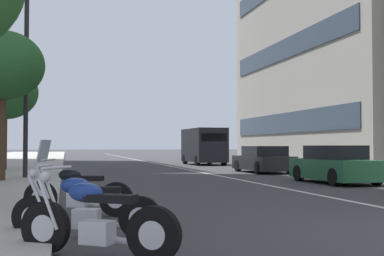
{
  "coord_description": "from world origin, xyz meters",
  "views": [
    {
      "loc": [
        -6.58,
        6.87,
        1.37
      ],
      "look_at": [
        10.01,
        2.91,
        1.95
      ],
      "focal_mm": 49.69,
      "sensor_mm": 36.0,
      "label": 1
    }
  ],
  "objects_px": {
    "motorcycle_second_in_row": "(76,193)",
    "street_tree_far_plaza": "(3,66)",
    "car_lead_in_lane": "(335,166)",
    "car_mid_block_traffic": "(263,160)",
    "motorcycle_nearest_camera": "(85,211)",
    "delivery_van_ahead": "(204,145)",
    "street_lamp_with_banners": "(34,53)",
    "street_tree_by_lamp_post": "(5,92)",
    "motorcycle_far_end_row": "(96,223)"
  },
  "relations": [
    {
      "from": "motorcycle_second_in_row",
      "to": "street_tree_far_plaza",
      "type": "height_order",
      "value": "street_tree_far_plaza"
    },
    {
      "from": "car_lead_in_lane",
      "to": "car_mid_block_traffic",
      "type": "distance_m",
      "value": 7.86
    },
    {
      "from": "motorcycle_nearest_camera",
      "to": "street_tree_far_plaza",
      "type": "distance_m",
      "value": 12.65
    },
    {
      "from": "delivery_van_ahead",
      "to": "car_mid_block_traffic",
      "type": "bearing_deg",
      "value": 179.1
    },
    {
      "from": "street_tree_far_plaza",
      "to": "street_lamp_with_banners",
      "type": "bearing_deg",
      "value": -28.61
    },
    {
      "from": "car_lead_in_lane",
      "to": "street_tree_by_lamp_post",
      "type": "relative_size",
      "value": 0.77
    },
    {
      "from": "car_mid_block_traffic",
      "to": "street_tree_by_lamp_post",
      "type": "distance_m",
      "value": 13.78
    },
    {
      "from": "street_lamp_with_banners",
      "to": "street_tree_far_plaza",
      "type": "relative_size",
      "value": 1.53
    },
    {
      "from": "motorcycle_second_in_row",
      "to": "delivery_van_ahead",
      "type": "height_order",
      "value": "delivery_van_ahead"
    },
    {
      "from": "delivery_van_ahead",
      "to": "street_tree_far_plaza",
      "type": "distance_m",
      "value": 21.56
    },
    {
      "from": "street_tree_by_lamp_post",
      "to": "motorcycle_far_end_row",
      "type": "bearing_deg",
      "value": -171.28
    },
    {
      "from": "car_mid_block_traffic",
      "to": "street_lamp_with_banners",
      "type": "distance_m",
      "value": 12.63
    },
    {
      "from": "motorcycle_far_end_row",
      "to": "motorcycle_nearest_camera",
      "type": "bearing_deg",
      "value": -52.76
    },
    {
      "from": "car_lead_in_lane",
      "to": "street_tree_by_lamp_post",
      "type": "height_order",
      "value": "street_tree_by_lamp_post"
    },
    {
      "from": "delivery_van_ahead",
      "to": "street_tree_by_lamp_post",
      "type": "distance_m",
      "value": 15.75
    },
    {
      "from": "motorcycle_second_in_row",
      "to": "car_lead_in_lane",
      "type": "distance_m",
      "value": 11.86
    },
    {
      "from": "street_tree_by_lamp_post",
      "to": "car_lead_in_lane",
      "type": "bearing_deg",
      "value": -130.95
    },
    {
      "from": "car_lead_in_lane",
      "to": "street_tree_far_plaza",
      "type": "distance_m",
      "value": 12.55
    },
    {
      "from": "motorcycle_far_end_row",
      "to": "street_tree_far_plaza",
      "type": "distance_m",
      "value": 14.0
    },
    {
      "from": "motorcycle_nearest_camera",
      "to": "street_lamp_with_banners",
      "type": "distance_m",
      "value": 14.4
    },
    {
      "from": "motorcycle_second_in_row",
      "to": "car_lead_in_lane",
      "type": "relative_size",
      "value": 0.5
    },
    {
      "from": "car_mid_block_traffic",
      "to": "street_tree_far_plaza",
      "type": "distance_m",
      "value": 13.88
    },
    {
      "from": "motorcycle_second_in_row",
      "to": "street_lamp_with_banners",
      "type": "xyz_separation_m",
      "value": [
        10.89,
        1.43,
        4.58
      ]
    },
    {
      "from": "motorcycle_second_in_row",
      "to": "street_tree_far_plaza",
      "type": "relative_size",
      "value": 0.39
    },
    {
      "from": "street_lamp_with_banners",
      "to": "delivery_van_ahead",
      "type": "bearing_deg",
      "value": -34.73
    },
    {
      "from": "car_mid_block_traffic",
      "to": "street_lamp_with_banners",
      "type": "bearing_deg",
      "value": 108.42
    },
    {
      "from": "motorcycle_far_end_row",
      "to": "car_mid_block_traffic",
      "type": "bearing_deg",
      "value": -82.62
    },
    {
      "from": "street_tree_far_plaza",
      "to": "street_tree_by_lamp_post",
      "type": "distance_m",
      "value": 9.08
    },
    {
      "from": "street_tree_far_plaza",
      "to": "street_tree_by_lamp_post",
      "type": "bearing_deg",
      "value": 5.51
    },
    {
      "from": "car_mid_block_traffic",
      "to": "street_tree_far_plaza",
      "type": "height_order",
      "value": "street_tree_far_plaza"
    },
    {
      "from": "delivery_van_ahead",
      "to": "street_tree_far_plaza",
      "type": "relative_size",
      "value": 0.99
    },
    {
      "from": "motorcycle_nearest_camera",
      "to": "delivery_van_ahead",
      "type": "xyz_separation_m",
      "value": [
        29.49,
        -9.54,
        0.99
      ]
    },
    {
      "from": "motorcycle_nearest_camera",
      "to": "street_lamp_with_banners",
      "type": "bearing_deg",
      "value": -66.39
    },
    {
      "from": "street_lamp_with_banners",
      "to": "car_mid_block_traffic",
      "type": "bearing_deg",
      "value": -69.76
    },
    {
      "from": "motorcycle_second_in_row",
      "to": "street_lamp_with_banners",
      "type": "distance_m",
      "value": 11.9
    },
    {
      "from": "delivery_van_ahead",
      "to": "street_lamp_with_banners",
      "type": "xyz_separation_m",
      "value": [
        -15.94,
        11.05,
        3.62
      ]
    },
    {
      "from": "motorcycle_nearest_camera",
      "to": "delivery_van_ahead",
      "type": "distance_m",
      "value": 31.01
    },
    {
      "from": "car_lead_in_lane",
      "to": "motorcycle_second_in_row",
      "type": "bearing_deg",
      "value": 126.09
    },
    {
      "from": "car_mid_block_traffic",
      "to": "delivery_van_ahead",
      "type": "relative_size",
      "value": 0.83
    },
    {
      "from": "motorcycle_far_end_row",
      "to": "motorcycle_nearest_camera",
      "type": "distance_m",
      "value": 1.43
    },
    {
      "from": "street_lamp_with_banners",
      "to": "street_tree_by_lamp_post",
      "type": "relative_size",
      "value": 1.5
    },
    {
      "from": "motorcycle_far_end_row",
      "to": "delivery_van_ahead",
      "type": "bearing_deg",
      "value": -73.12
    },
    {
      "from": "car_mid_block_traffic",
      "to": "street_tree_by_lamp_post",
      "type": "relative_size",
      "value": 0.81
    },
    {
      "from": "car_lead_in_lane",
      "to": "street_lamp_with_banners",
      "type": "xyz_separation_m",
      "value": [
        3.76,
        10.9,
        4.39
      ]
    },
    {
      "from": "car_mid_block_traffic",
      "to": "street_tree_far_plaza",
      "type": "bearing_deg",
      "value": 114.02
    },
    {
      "from": "street_tree_far_plaza",
      "to": "street_tree_by_lamp_post",
      "type": "relative_size",
      "value": 0.98
    },
    {
      "from": "delivery_van_ahead",
      "to": "street_tree_by_lamp_post",
      "type": "xyz_separation_m",
      "value": [
        -8.65,
        12.87,
        2.74
      ]
    },
    {
      "from": "motorcycle_nearest_camera",
      "to": "motorcycle_second_in_row",
      "type": "distance_m",
      "value": 2.67
    },
    {
      "from": "car_mid_block_traffic",
      "to": "car_lead_in_lane",
      "type": "bearing_deg",
      "value": 176.66
    },
    {
      "from": "delivery_van_ahead",
      "to": "street_lamp_with_banners",
      "type": "height_order",
      "value": "street_lamp_with_banners"
    }
  ]
}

